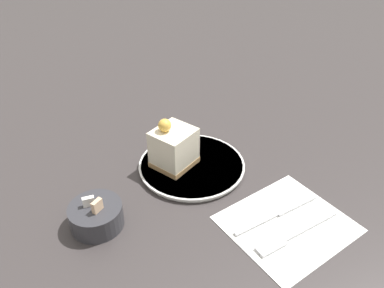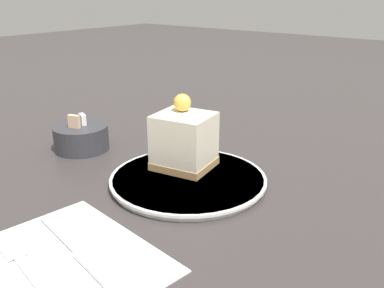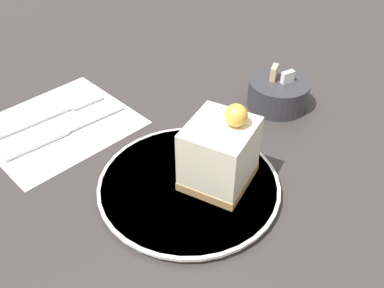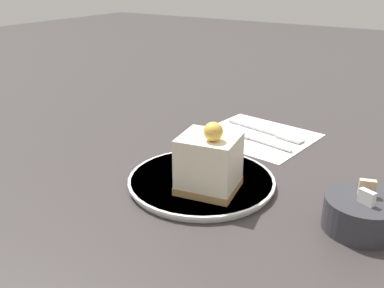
{
  "view_description": "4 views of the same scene",
  "coord_description": "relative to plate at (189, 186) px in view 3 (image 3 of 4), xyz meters",
  "views": [
    {
      "loc": [
        -0.43,
        0.4,
        0.49
      ],
      "look_at": [
        0.04,
        -0.03,
        0.05
      ],
      "focal_mm": 35.0,
      "sensor_mm": 36.0,
      "label": 1
    },
    {
      "loc": [
        -0.4,
        -0.37,
        0.27
      ],
      "look_at": [
        0.02,
        -0.03,
        0.07
      ],
      "focal_mm": 40.0,
      "sensor_mm": 36.0,
      "label": 2
    },
    {
      "loc": [
        0.26,
        -0.31,
        0.38
      ],
      "look_at": [
        0.03,
        -0.01,
        0.07
      ],
      "focal_mm": 40.0,
      "sensor_mm": 36.0,
      "label": 3
    },
    {
      "loc": [
        0.52,
        0.29,
        0.31
      ],
      "look_at": [
        0.03,
        -0.04,
        0.06
      ],
      "focal_mm": 40.0,
      "sensor_mm": 36.0,
      "label": 4
    }
  ],
  "objects": [
    {
      "name": "knife",
      "position": [
        -0.21,
        -0.04,
        -0.0
      ],
      "size": [
        0.05,
        0.19,
        0.0
      ],
      "rotation": [
        0.0,
        0.0,
        -0.2
      ],
      "color": "silver",
      "rests_on": "napkin"
    },
    {
      "name": "sugar_bowl",
      "position": [
        -0.01,
        0.23,
        0.02
      ],
      "size": [
        0.09,
        0.09,
        0.06
      ],
      "color": "#333338",
      "rests_on": "ground_plane"
    },
    {
      "name": "fork",
      "position": [
        -0.26,
        0.0,
        -0.0
      ],
      "size": [
        0.05,
        0.18,
        0.0
      ],
      "rotation": [
        0.0,
        0.0,
        -0.2
      ],
      "color": "silver",
      "rests_on": "napkin"
    },
    {
      "name": "plate",
      "position": [
        0.0,
        0.0,
        0.0
      ],
      "size": [
        0.22,
        0.22,
        0.01
      ],
      "color": "silver",
      "rests_on": "ground_plane"
    },
    {
      "name": "napkin",
      "position": [
        -0.23,
        -0.02,
        -0.01
      ],
      "size": [
        0.21,
        0.23,
        0.0
      ],
      "rotation": [
        0.0,
        0.0,
        -0.12
      ],
      "color": "white",
      "rests_on": "ground_plane"
    },
    {
      "name": "cake_slice",
      "position": [
        0.02,
        0.03,
        0.05
      ],
      "size": [
        0.09,
        0.09,
        0.11
      ],
      "rotation": [
        0.0,
        0.0,
        0.18
      ],
      "color": "#AD8451",
      "rests_on": "plate"
    },
    {
      "name": "ground_plane",
      "position": [
        -0.03,
        0.02,
        -0.01
      ],
      "size": [
        4.0,
        4.0,
        0.0
      ],
      "primitive_type": "plane",
      "color": "#383333"
    }
  ]
}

